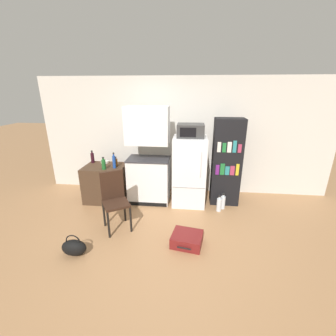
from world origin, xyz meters
name	(u,v)px	position (x,y,z in m)	size (l,w,h in m)	color
ground_plane	(164,240)	(0.00, 0.00, 0.00)	(24.00, 24.00, 0.00)	#A3754C
wall_back	(184,137)	(0.20, 2.00, 1.27)	(6.40, 0.10, 2.53)	beige
side_table	(106,183)	(-1.40, 1.28, 0.38)	(0.83, 0.64, 0.76)	#422D1E
kitchen_hutch	(148,159)	(-0.48, 1.33, 0.92)	(0.85, 0.54, 1.97)	white
refrigerator	(189,171)	(0.35, 1.31, 0.70)	(0.65, 0.61, 1.40)	white
microwave	(191,131)	(0.35, 1.30, 1.53)	(0.51, 0.39, 0.25)	#333333
bookshelf	(226,163)	(1.09, 1.42, 0.88)	(0.57, 0.37, 1.75)	black
bottle_amber_beer	(116,162)	(-1.16, 1.30, 0.85)	(0.07, 0.07, 0.20)	brown
bottle_blue_soda	(114,162)	(-1.15, 1.19, 0.90)	(0.06, 0.06, 0.32)	#1E47A3
bottle_green_tall	(104,164)	(-1.33, 1.10, 0.87)	(0.08, 0.08, 0.25)	#1E6028
bottle_wine_dark	(93,158)	(-1.73, 1.48, 0.87)	(0.07, 0.07, 0.27)	black
bowl	(105,162)	(-1.47, 1.49, 0.78)	(0.17, 0.17, 0.05)	silver
chair	(114,196)	(-0.88, 0.32, 0.58)	(0.55, 0.55, 0.99)	black
suitcase_large_flat	(187,239)	(0.36, -0.04, 0.09)	(0.52, 0.48, 0.17)	maroon
handbag	(74,247)	(-1.25, -0.46, 0.12)	(0.36, 0.20, 0.33)	black
water_bottle_front	(223,202)	(1.04, 1.13, 0.14)	(0.10, 0.10, 0.33)	silver
water_bottle_middle	(219,204)	(0.96, 1.03, 0.14)	(0.09, 0.09, 0.34)	silver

